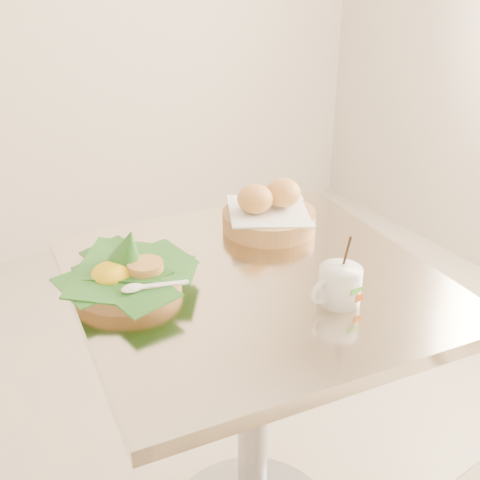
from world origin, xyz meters
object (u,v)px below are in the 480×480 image
cafe_table (254,364)px  coffee_mug (339,284)px  bread_basket (269,213)px  rice_basket (127,272)px

cafe_table → coffee_mug: size_ratio=5.51×
cafe_table → bread_basket: 0.35m
cafe_table → rice_basket: bearing=160.3°
bread_basket → coffee_mug: 0.34m
rice_basket → bread_basket: bearing=13.6°
rice_basket → coffee_mug: (0.32, -0.24, 0.00)m
cafe_table → bread_basket: (0.14, 0.18, 0.26)m
rice_basket → bread_basket: size_ratio=1.06×
cafe_table → rice_basket: size_ratio=2.95×
cafe_table → rice_basket: 0.36m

